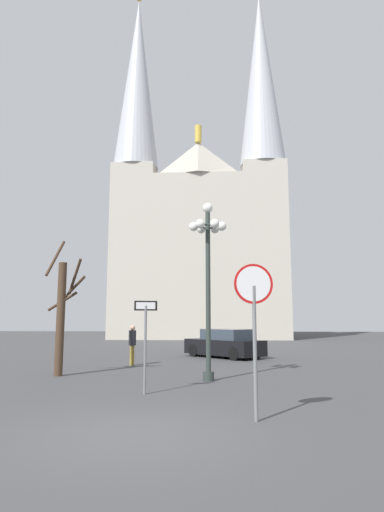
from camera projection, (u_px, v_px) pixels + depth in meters
ground_plane at (129, 435)px, 7.34m from camera, size 120.00×120.00×0.00m
cathedral at (200, 230)px, 46.53m from camera, size 18.10×13.13×38.19m
stop_sign at (254, 308)px, 8.63m from camera, size 0.81×0.22×3.11m
one_way_arrow_sign at (145, 334)px, 11.55m from camera, size 0.61×0.23×2.48m
street_lamp at (208, 261)px, 14.29m from camera, size 1.27×1.14×5.93m
bare_tree at (61, 312)px, 15.30m from camera, size 1.48×1.09×4.92m
parked_car_near_black at (225, 344)px, 22.11m from camera, size 4.31×4.25×1.46m
pedestrian_walking at (132, 341)px, 18.49m from camera, size 0.32×0.32×1.72m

